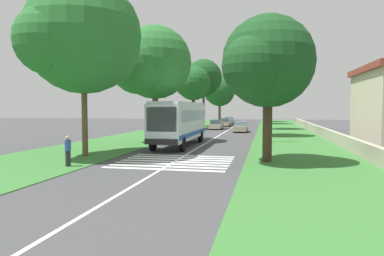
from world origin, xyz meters
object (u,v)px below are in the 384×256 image
(coach_bus, at_px, (180,121))
(trailing_car_3, at_px, (229,121))
(trailing_car_1, at_px, (216,125))
(roadside_tree_left_3, at_px, (203,79))
(roadside_tree_left_0, at_px, (219,92))
(roadside_tree_left_4, at_px, (152,65))
(roadside_tree_right_3, at_px, (266,64))
(roadside_tree_left_2, at_px, (84,40))
(roadside_tree_right_0, at_px, (266,78))
(roadside_tree_left_1, at_px, (193,84))
(trailing_car_0, at_px, (241,127))
(roadside_tree_right_4, at_px, (266,96))
(utility_pole, at_px, (265,101))
(trailing_car_2, at_px, (225,123))
(roadside_tree_right_1, at_px, (265,91))
(roadside_tree_right_2, at_px, (266,81))
(pedestrian, at_px, (68,151))

(coach_bus, relative_size, trailing_car_3, 2.60)
(trailing_car_1, distance_m, roadside_tree_left_3, 12.35)
(roadside_tree_left_0, bearing_deg, coach_bus, -175.92)
(roadside_tree_left_4, relative_size, roadside_tree_right_3, 1.27)
(roadside_tree_left_2, bearing_deg, trailing_car_1, -8.28)
(roadside_tree_left_4, distance_m, roadside_tree_right_0, 24.47)
(trailing_car_1, distance_m, roadside_tree_left_1, 7.16)
(trailing_car_1, relative_size, roadside_tree_left_4, 0.39)
(roadside_tree_left_0, bearing_deg, trailing_car_0, -168.03)
(roadside_tree_left_3, height_order, roadside_tree_right_4, roadside_tree_left_3)
(roadside_tree_left_3, xyz_separation_m, utility_pole, (-27.96, -10.86, -4.43))
(trailing_car_2, xyz_separation_m, roadside_tree_right_4, (22.72, -6.92, 5.25))
(trailing_car_0, height_order, roadside_tree_right_1, roadside_tree_right_1)
(trailing_car_0, distance_m, utility_pole, 14.48)
(roadside_tree_right_3, bearing_deg, utility_pole, 0.31)
(roadside_tree_left_0, bearing_deg, utility_pole, -167.74)
(roadside_tree_left_0, relative_size, roadside_tree_left_3, 0.92)
(roadside_tree_right_1, height_order, roadside_tree_right_2, roadside_tree_right_1)
(trailing_car_0, relative_size, roadside_tree_right_1, 0.46)
(roadside_tree_right_4, bearing_deg, roadside_tree_right_0, -179.78)
(coach_bus, bearing_deg, trailing_car_2, -0.28)
(trailing_car_1, height_order, trailing_car_2, same)
(trailing_car_3, distance_m, roadside_tree_right_2, 30.39)
(roadside_tree_left_3, bearing_deg, roadside_tree_right_0, -123.42)
(roadside_tree_left_4, xyz_separation_m, roadside_tree_right_1, (40.03, -10.54, -0.83))
(coach_bus, xyz_separation_m, roadside_tree_right_0, (25.32, -7.19, 5.56))
(roadside_tree_left_3, height_order, roadside_tree_left_4, roadside_tree_left_3)
(roadside_tree_left_2, distance_m, utility_pole, 17.38)
(roadside_tree_left_2, xyz_separation_m, roadside_tree_right_2, (19.89, -11.82, -1.46))
(roadside_tree_left_0, distance_m, roadside_tree_right_3, 64.04)
(roadside_tree_left_1, relative_size, roadside_tree_right_4, 1.11)
(trailing_car_1, height_order, roadside_tree_right_2, roadside_tree_right_2)
(trailing_car_3, bearing_deg, trailing_car_0, -170.40)
(coach_bus, bearing_deg, roadside_tree_left_2, 148.39)
(roadside_tree_left_3, distance_m, pedestrian, 45.03)
(coach_bus, xyz_separation_m, utility_pole, (4.61, -7.07, 1.79))
(coach_bus, height_order, roadside_tree_right_1, roadside_tree_right_1)
(roadside_tree_left_0, height_order, roadside_tree_right_2, roadside_tree_left_0)
(roadside_tree_left_1, distance_m, roadside_tree_right_4, 33.16)
(roadside_tree_left_1, relative_size, roadside_tree_right_2, 1.04)
(roadside_tree_left_0, height_order, roadside_tree_left_1, roadside_tree_left_0)
(trailing_car_2, height_order, roadside_tree_right_3, roadside_tree_right_3)
(trailing_car_1, height_order, trailing_car_3, same)
(roadside_tree_right_2, bearing_deg, roadside_tree_right_4, 0.07)
(roadside_tree_left_0, relative_size, roadside_tree_right_4, 1.26)
(roadside_tree_left_4, distance_m, roadside_tree_right_2, 13.97)
(trailing_car_1, bearing_deg, roadside_tree_right_4, -13.08)
(roadside_tree_left_2, bearing_deg, roadside_tree_left_4, -5.99)
(coach_bus, relative_size, roadside_tree_right_1, 1.19)
(roadside_tree_left_1, bearing_deg, pedestrian, -179.48)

